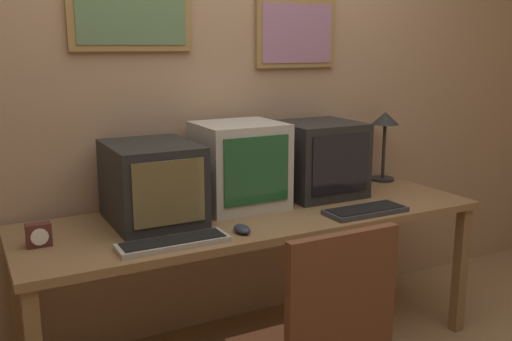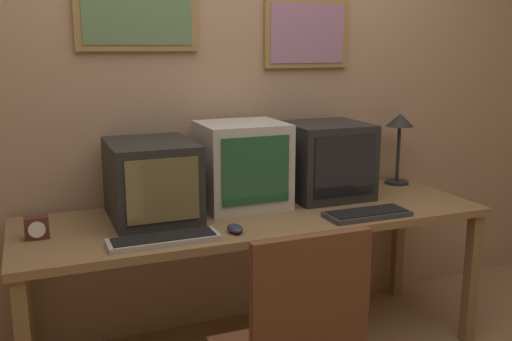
{
  "view_description": "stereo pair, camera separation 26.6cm",
  "coord_description": "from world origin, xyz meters",
  "views": [
    {
      "loc": [
        -1.21,
        -1.41,
        1.51
      ],
      "look_at": [
        0.0,
        0.9,
        0.93
      ],
      "focal_mm": 40.0,
      "sensor_mm": 36.0,
      "label": 1
    },
    {
      "loc": [
        -0.97,
        -1.52,
        1.51
      ],
      "look_at": [
        0.0,
        0.9,
        0.93
      ],
      "focal_mm": 40.0,
      "sensor_mm": 36.0,
      "label": 2
    }
  ],
  "objects": [
    {
      "name": "wall_back",
      "position": [
        -0.0,
        1.32,
        1.3
      ],
      "size": [
        8.0,
        0.08,
        2.6
      ],
      "color": "tan",
      "rests_on": "ground_plane"
    },
    {
      "name": "mouse_near_keyboard",
      "position": [
        -0.19,
        0.67,
        0.74
      ],
      "size": [
        0.06,
        0.1,
        0.04
      ],
      "color": "#282D3D",
      "rests_on": "desk"
    },
    {
      "name": "desk",
      "position": [
        0.0,
        0.9,
        0.66
      ],
      "size": [
        2.21,
        0.72,
        0.72
      ],
      "color": "olive",
      "rests_on": "ground_plane"
    },
    {
      "name": "monitor_right",
      "position": [
        0.46,
        1.05,
        0.92
      ],
      "size": [
        0.41,
        0.4,
        0.39
      ],
      "color": "black",
      "rests_on": "desk"
    },
    {
      "name": "desk_clock",
      "position": [
        -0.97,
        0.9,
        0.77
      ],
      "size": [
        0.1,
        0.06,
        0.09
      ],
      "color": "#4C231E",
      "rests_on": "desk"
    },
    {
      "name": "keyboard_main",
      "position": [
        -0.5,
        0.66,
        0.73
      ],
      "size": [
        0.45,
        0.14,
        0.03
      ],
      "color": "#A8A399",
      "rests_on": "desk"
    },
    {
      "name": "monitor_left",
      "position": [
        -0.47,
        1.0,
        0.9
      ],
      "size": [
        0.38,
        0.47,
        0.36
      ],
      "color": "black",
      "rests_on": "desk"
    },
    {
      "name": "desk_lamp",
      "position": [
        0.97,
        1.14,
        1.03
      ],
      "size": [
        0.16,
        0.16,
        0.4
      ],
      "color": "black",
      "rests_on": "desk"
    },
    {
      "name": "keyboard_side",
      "position": [
        0.46,
        0.66,
        0.73
      ],
      "size": [
        0.4,
        0.16,
        0.03
      ],
      "color": "#333338",
      "rests_on": "desk"
    },
    {
      "name": "monitor_center",
      "position": [
        -0.02,
        1.04,
        0.93
      ],
      "size": [
        0.41,
        0.37,
        0.42
      ],
      "color": "#B7B2A8",
      "rests_on": "desk"
    }
  ]
}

